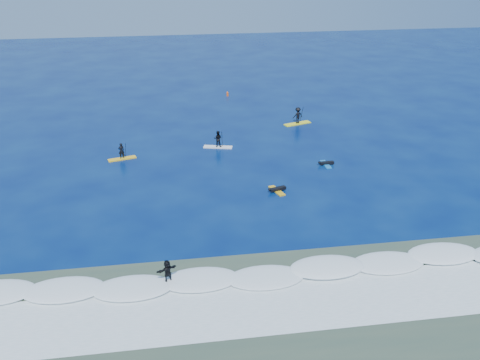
{
  "coord_description": "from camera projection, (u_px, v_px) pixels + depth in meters",
  "views": [
    {
      "loc": [
        -4.66,
        -37.12,
        19.11
      ],
      "look_at": [
        1.46,
        2.96,
        0.6
      ],
      "focal_mm": 40.0,
      "sensor_mm": 36.0,
      "label": 1
    }
  ],
  "objects": [
    {
      "name": "sup_paddler_center",
      "position": [
        218.0,
        140.0,
        52.81
      ],
      "size": [
        2.93,
        1.39,
        2.0
      ],
      "rotation": [
        0.0,
        0.0,
        -0.25
      ],
      "color": "white",
      "rests_on": "ground"
    },
    {
      "name": "breaking_wave",
      "position": [
        248.0,
        276.0,
        32.96
      ],
      "size": [
        40.0,
        6.0,
        0.3
      ],
      "primitive_type": "cube",
      "color": "white",
      "rests_on": "ground"
    },
    {
      "name": "sup_paddler_left",
      "position": [
        122.0,
        153.0,
        50.09
      ],
      "size": [
        2.7,
        1.33,
        1.84
      ],
      "rotation": [
        0.0,
        0.0,
        0.27
      ],
      "color": "yellow",
      "rests_on": "ground"
    },
    {
      "name": "wave_surfer",
      "position": [
        167.0,
        272.0,
        31.87
      ],
      "size": [
        2.16,
        1.45,
        1.53
      ],
      "rotation": [
        0.0,
        0.0,
        0.45
      ],
      "color": "silver",
      "rests_on": "breaking_wave"
    },
    {
      "name": "prone_paddler_far",
      "position": [
        326.0,
        164.0,
        48.99
      ],
      "size": [
        1.53,
        1.94,
        0.4
      ],
      "rotation": [
        0.0,
        0.0,
        1.62
      ],
      "color": "#176CB3",
      "rests_on": "ground"
    },
    {
      "name": "ground",
      "position": [
        227.0,
        204.0,
        41.95
      ],
      "size": [
        160.0,
        160.0,
        0.0
      ],
      "primitive_type": "plane",
      "color": "#04144D",
      "rests_on": "ground"
    },
    {
      "name": "shallow_water",
      "position": [
        260.0,
        318.0,
        29.36
      ],
      "size": [
        90.0,
        13.0,
        0.01
      ],
      "primitive_type": "cube",
      "color": "#364A3A",
      "rests_on": "ground"
    },
    {
      "name": "whitewater",
      "position": [
        257.0,
        307.0,
        30.26
      ],
      "size": [
        34.0,
        5.0,
        0.02
      ],
      "primitive_type": "cube",
      "color": "silver",
      "rests_on": "ground"
    },
    {
      "name": "prone_paddler_near",
      "position": [
        277.0,
        190.0,
        43.92
      ],
      "size": [
        1.59,
        2.09,
        0.42
      ],
      "rotation": [
        0.0,
        0.0,
        1.87
      ],
      "color": "gold",
      "rests_on": "ground"
    },
    {
      "name": "sup_paddler_right",
      "position": [
        298.0,
        117.0,
        59.42
      ],
      "size": [
        3.25,
        1.74,
        2.22
      ],
      "rotation": [
        0.0,
        0.0,
        0.32
      ],
      "color": "#FDF41B",
      "rests_on": "ground"
    },
    {
      "name": "marker_buoy",
      "position": [
        228.0,
        94.0,
        70.13
      ],
      "size": [
        0.29,
        0.29,
        0.7
      ],
      "rotation": [
        0.0,
        0.0,
        -0.34
      ],
      "color": "#EB5514",
      "rests_on": "ground"
    }
  ]
}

